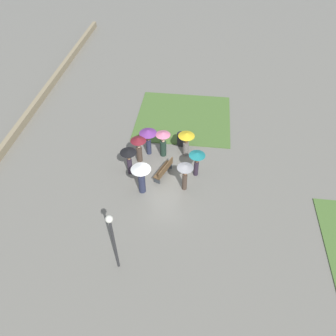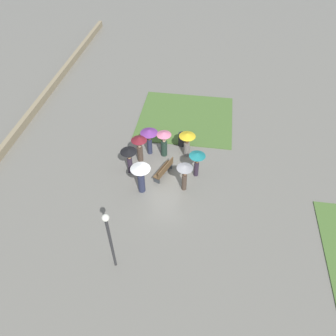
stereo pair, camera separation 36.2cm
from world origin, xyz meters
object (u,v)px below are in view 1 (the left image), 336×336
Objects in this scene: park_bench at (164,170)px; crowd_person_grey at (185,172)px; crowd_person_maroon at (139,145)px; crowd_person_pink at (163,141)px; crowd_person_black at (129,157)px; trash_bin at (181,139)px; crowd_person_teal at (197,158)px; crowd_person_purple at (148,136)px; lamp_post at (113,236)px; crowd_person_white at (141,175)px; crowd_person_yellow at (186,140)px.

park_bench is 0.90× the size of crowd_person_grey.
crowd_person_maroon is 1.01× the size of crowd_person_pink.
crowd_person_maroon reaches higher than crowd_person_black.
crowd_person_grey is (2.04, 3.01, 0.10)m from crowd_person_maroon.
trash_bin is 3.06m from crowd_person_teal.
crowd_person_purple is (-0.05, -0.94, 0.30)m from crowd_person_pink.
crowd_person_pink is at bearing 31.73° from crowd_person_purple.
crowd_person_maroon is at bearing 178.76° from crowd_person_teal.
lamp_post is at bearing -28.22° from crowd_person_pink.
park_bench is 0.45× the size of lamp_post.
crowd_person_white is (3.25, -0.78, 0.20)m from crowd_person_pink.
crowd_person_grey is (-5.32, 2.67, -1.13)m from lamp_post.
lamp_post reaches higher than crowd_person_purple.
crowd_person_yellow is at bearing 71.08° from crowd_person_white.
crowd_person_maroon is 0.95× the size of crowd_person_white.
crowd_person_white is at bearing -15.79° from park_bench.
park_bench is at bearing -179.27° from crowd_person_maroon.
trash_bin is 4.08m from crowd_person_grey.
crowd_person_maroon is at bearing 72.01° from crowd_person_grey.
crowd_person_maroon is at bearing -173.24° from crowd_person_black.
park_bench is at bearing 167.65° from lamp_post.
crowd_person_grey reaches higher than crowd_person_pink.
crowd_person_maroon is at bearing 78.95° from crowd_person_yellow.
park_bench is 0.90× the size of crowd_person_purple.
lamp_post is at bearing 169.56° from crowd_person_grey.
crowd_person_pink is at bearing 156.63° from crowd_person_teal.
park_bench is at bearing 66.15° from crowd_person_white.
crowd_person_pink is 0.99m from crowd_person_purple.
crowd_person_purple reaches higher than crowd_person_pink.
crowd_person_maroon is 1.03× the size of crowd_person_black.
trash_bin is 0.45× the size of crowd_person_white.
park_bench is at bearing -159.12° from crowd_person_teal.
crowd_person_white is (1.72, -2.97, 0.02)m from crowd_person_teal.
trash_bin is at bearing 162.16° from crowd_person_black.
crowd_person_maroon is 0.91m from crowd_person_purple.
crowd_person_purple is (-8.13, 0.13, -1.07)m from lamp_post.
park_bench reaches higher than trash_bin.
trash_bin is (-9.25, 2.10, -2.06)m from lamp_post.
crowd_person_black is (1.12, -0.38, 0.02)m from crowd_person_maroon.
park_bench is 2.45m from crowd_person_yellow.
crowd_person_white is at bearing 137.90° from crowd_person_maroon.
lamp_post is 6.40m from crowd_person_black.
crowd_person_pink is 0.97× the size of crowd_person_purple.
crowd_person_purple reaches higher than crowd_person_teal.
crowd_person_white reaches higher than crowd_person_pink.
crowd_person_black is (1.84, -1.78, 0.16)m from crowd_person_pink.
crowd_person_maroon is at bearing -52.35° from trash_bin.
crowd_person_white is at bearing -22.36° from trash_bin.
lamp_post is at bearing -55.85° from crowd_person_purple.
crowd_person_purple is at bearing 58.32° from crowd_person_grey.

